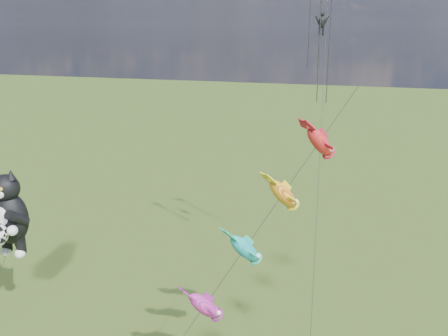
# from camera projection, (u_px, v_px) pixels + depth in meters

# --- Properties ---
(cat_kite_rig) EXTENTS (3.13, 4.34, 10.32)m
(cat_kite_rig) POSITION_uv_depth(u_px,v_px,m) (7.00, 215.00, 33.14)
(cat_kite_rig) COLOR brown
(cat_kite_rig) RESTS_ON ground
(fish_windsock_rig) EXTENTS (10.42, 12.25, 16.46)m
(fish_windsock_rig) POSITION_uv_depth(u_px,v_px,m) (244.00, 250.00, 23.27)
(fish_windsock_rig) COLOR brown
(fish_windsock_rig) RESTS_ON ground
(parafoil_rig) EXTENTS (2.87, 17.42, 25.48)m
(parafoil_rig) POSITION_uv_depth(u_px,v_px,m) (322.00, 22.00, 34.75)
(parafoil_rig) COLOR brown
(parafoil_rig) RESTS_ON ground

